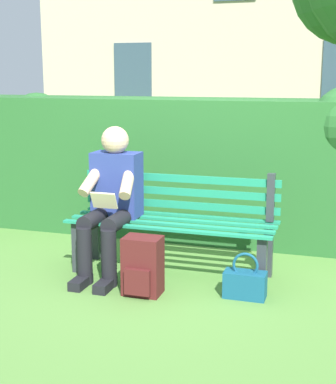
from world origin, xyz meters
TOP-DOWN VIEW (x-y plane):
  - ground at (0.00, 0.00)m, footprint 60.00×60.00m
  - park_bench at (0.00, -0.08)m, footprint 1.64×0.51m
  - person_seated at (0.47, 0.10)m, footprint 0.44×0.73m
  - hedge_backdrop at (0.40, -1.17)m, footprint 5.78×0.84m
  - building_facade at (1.15, -9.68)m, footprint 9.29×2.81m
  - backpack at (0.08, 0.47)m, footprint 0.27×0.27m
  - handbag at (-0.65, 0.32)m, footprint 0.30×0.15m

SIDE VIEW (x-z plane):
  - ground at x=0.00m, z-range 0.00..0.00m
  - handbag at x=-0.65m, z-range -0.06..0.27m
  - backpack at x=0.08m, z-range 0.00..0.42m
  - park_bench at x=0.00m, z-range 0.02..0.84m
  - person_seated at x=0.47m, z-range 0.03..1.20m
  - hedge_backdrop at x=0.40m, z-range -0.03..1.45m
  - building_facade at x=1.15m, z-range 0.00..5.96m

